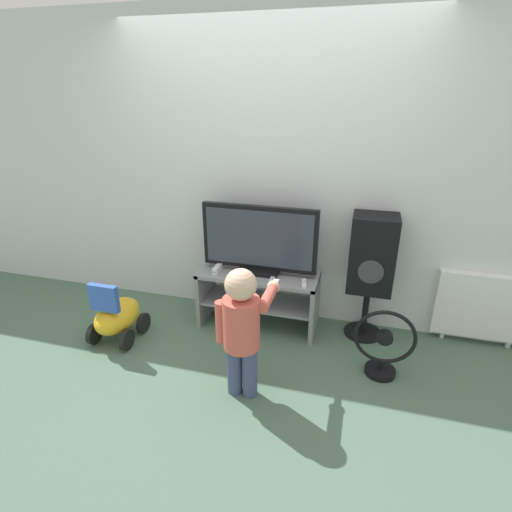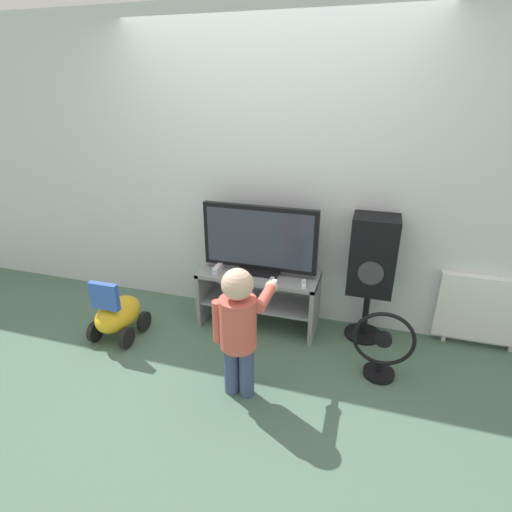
# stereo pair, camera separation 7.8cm
# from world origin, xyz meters

# --- Properties ---
(ground_plane) EXTENTS (16.00, 16.00, 0.00)m
(ground_plane) POSITION_xyz_m (0.00, 0.00, 0.00)
(ground_plane) COLOR #4C6B56
(wall_back) EXTENTS (10.00, 0.06, 2.60)m
(wall_back) POSITION_xyz_m (0.00, 0.49, 1.30)
(wall_back) COLOR silver
(wall_back) RESTS_ON ground_plane
(tv_stand) EXTENTS (1.03, 0.41, 0.51)m
(tv_stand) POSITION_xyz_m (0.00, 0.21, 0.33)
(tv_stand) COLOR gray
(tv_stand) RESTS_ON ground_plane
(television) EXTENTS (0.98, 0.20, 0.59)m
(television) POSITION_xyz_m (0.00, 0.22, 0.80)
(television) COLOR black
(television) RESTS_ON tv_stand
(game_console) EXTENTS (0.04, 0.16, 0.05)m
(game_console) POSITION_xyz_m (-0.35, 0.15, 0.53)
(game_console) COLOR white
(game_console) RESTS_ON tv_stand
(remote_primary) EXTENTS (0.06, 0.13, 0.03)m
(remote_primary) POSITION_xyz_m (0.41, 0.10, 0.52)
(remote_primary) COLOR white
(remote_primary) RESTS_ON tv_stand
(remote_secondary) EXTENTS (0.04, 0.13, 0.03)m
(remote_secondary) POSITION_xyz_m (0.15, 0.09, 0.52)
(remote_secondary) COLOR white
(remote_secondary) RESTS_ON tv_stand
(child) EXTENTS (0.36, 0.53, 0.96)m
(child) POSITION_xyz_m (0.13, -0.67, 0.56)
(child) COLOR #3F4C72
(child) RESTS_ON ground_plane
(speaker_tower) EXTENTS (0.35, 0.32, 1.07)m
(speaker_tower) POSITION_xyz_m (0.92, 0.30, 0.72)
(speaker_tower) COLOR black
(speaker_tower) RESTS_ON ground_plane
(floor_fan) EXTENTS (0.44, 0.23, 0.54)m
(floor_fan) POSITION_xyz_m (1.06, -0.21, 0.24)
(floor_fan) COLOR black
(floor_fan) RESTS_ON ground_plane
(ride_on_toy) EXTENTS (0.35, 0.48, 0.56)m
(ride_on_toy) POSITION_xyz_m (-1.09, -0.33, 0.21)
(ride_on_toy) COLOR gold
(ride_on_toy) RESTS_ON ground_plane
(radiator) EXTENTS (0.72, 0.08, 0.62)m
(radiator) POSITION_xyz_m (1.82, 0.42, 0.34)
(radiator) COLOR white
(radiator) RESTS_ON ground_plane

